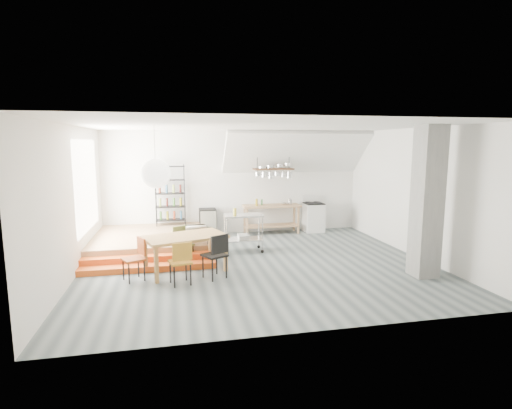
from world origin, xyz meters
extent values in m
plane|color=#4A5456|center=(0.00, 0.00, 0.00)|extent=(8.00, 8.00, 0.00)
cube|color=silver|center=(0.00, 3.50, 1.60)|extent=(8.00, 0.04, 3.20)
cube|color=silver|center=(-4.00, 0.00, 1.60)|extent=(0.04, 7.00, 3.20)
cube|color=silver|center=(4.00, 0.00, 1.60)|extent=(0.04, 7.00, 3.20)
cube|color=white|center=(0.00, 0.00, 3.20)|extent=(8.00, 7.00, 0.02)
cube|color=white|center=(1.80, 2.90, 2.55)|extent=(4.40, 1.44, 1.32)
cube|color=white|center=(-3.98, 1.50, 1.80)|extent=(0.02, 2.50, 2.20)
cube|color=#A47452|center=(-2.50, 2.00, 0.20)|extent=(3.00, 3.00, 0.40)
cube|color=#CE5118|center=(-2.50, 0.05, 0.07)|extent=(3.00, 0.35, 0.13)
cube|color=#CE5118|center=(-2.50, 0.40, 0.13)|extent=(3.00, 0.35, 0.27)
cube|color=slate|center=(3.30, -1.50, 1.60)|extent=(0.50, 0.50, 3.20)
cube|color=#A47452|center=(1.10, 3.15, 0.88)|extent=(1.80, 0.60, 0.06)
cube|color=#A47452|center=(1.10, 3.15, 0.25)|extent=(1.70, 0.55, 0.04)
cube|color=#A47452|center=(1.92, 3.37, 0.43)|extent=(0.06, 0.06, 0.86)
cube|color=#A47452|center=(0.28, 3.37, 0.43)|extent=(0.06, 0.06, 0.86)
cube|color=#A47452|center=(1.92, 2.93, 0.43)|extent=(0.06, 0.06, 0.86)
cube|color=#A47452|center=(0.28, 2.93, 0.43)|extent=(0.06, 0.06, 0.86)
cube|color=white|center=(2.50, 3.15, 0.45)|extent=(0.60, 0.60, 0.90)
cube|color=black|center=(2.50, 3.15, 0.92)|extent=(0.58, 0.58, 0.03)
cube|color=white|center=(2.50, 3.43, 1.05)|extent=(0.60, 0.05, 0.25)
cylinder|color=black|center=(2.64, 3.29, 0.94)|extent=(0.18, 0.18, 0.02)
cylinder|color=black|center=(2.36, 3.29, 0.94)|extent=(0.18, 0.18, 0.02)
cylinder|color=black|center=(2.64, 3.01, 0.94)|extent=(0.18, 0.18, 0.02)
cylinder|color=black|center=(2.36, 3.01, 0.94)|extent=(0.18, 0.18, 0.02)
cube|color=#44281B|center=(1.10, 2.95, 2.05)|extent=(1.20, 0.50, 0.05)
cylinder|color=black|center=(0.60, 2.95, 2.62)|extent=(0.02, 0.02, 1.15)
cylinder|color=black|center=(1.60, 2.95, 2.62)|extent=(0.02, 0.02, 1.15)
cylinder|color=silver|center=(0.60, 2.90, 1.91)|extent=(0.16, 0.16, 0.12)
cylinder|color=silver|center=(0.80, 2.90, 1.89)|extent=(0.20, 0.20, 0.16)
cylinder|color=silver|center=(1.00, 2.90, 1.87)|extent=(0.16, 0.16, 0.20)
cylinder|color=silver|center=(1.20, 2.90, 1.91)|extent=(0.20, 0.20, 0.12)
cylinder|color=silver|center=(1.40, 2.90, 1.89)|extent=(0.16, 0.16, 0.16)
cylinder|color=silver|center=(1.60, 2.90, 1.87)|extent=(0.20, 0.20, 0.20)
cylinder|color=black|center=(-1.58, 3.38, 1.30)|extent=(0.02, 0.02, 1.80)
cylinder|color=black|center=(-2.42, 3.38, 1.30)|extent=(0.02, 0.02, 1.80)
cylinder|color=black|center=(-1.58, 3.02, 1.30)|extent=(0.02, 0.02, 1.80)
cylinder|color=black|center=(-2.42, 3.02, 1.30)|extent=(0.02, 0.02, 1.80)
cube|color=black|center=(-2.00, 3.20, 0.55)|extent=(0.88, 0.38, 0.02)
cube|color=black|center=(-2.00, 3.20, 0.95)|extent=(0.88, 0.38, 0.02)
cube|color=black|center=(-2.00, 3.20, 1.35)|extent=(0.88, 0.38, 0.02)
cube|color=black|center=(-2.00, 3.20, 1.75)|extent=(0.88, 0.38, 0.02)
cube|color=black|center=(-2.00, 3.20, 2.15)|extent=(0.88, 0.38, 0.03)
cylinder|color=#427C31|center=(-2.00, 3.20, 0.69)|extent=(0.07, 0.07, 0.24)
cylinder|color=olive|center=(-2.00, 3.20, 1.09)|extent=(0.07, 0.07, 0.24)
cylinder|color=maroon|center=(-2.00, 3.20, 1.49)|extent=(0.07, 0.07, 0.24)
cube|color=#A47452|center=(-1.40, 0.75, 0.55)|extent=(0.60, 0.40, 0.03)
cylinder|color=black|center=(-1.13, 0.92, 0.47)|extent=(0.02, 0.02, 0.13)
cylinder|color=black|center=(-1.67, 0.92, 0.47)|extent=(0.02, 0.02, 0.13)
cylinder|color=black|center=(-1.13, 0.58, 0.47)|extent=(0.02, 0.02, 0.13)
cylinder|color=black|center=(-1.67, 0.58, 0.47)|extent=(0.02, 0.02, 0.13)
sphere|color=white|center=(-2.25, -0.39, 2.20)|extent=(0.60, 0.60, 0.60)
cube|color=olive|center=(-1.69, -0.20, 0.79)|extent=(1.95, 1.47, 0.06)
cube|color=olive|center=(-1.08, 0.44, 0.38)|extent=(0.10, 0.10, 0.75)
cube|color=olive|center=(-2.55, -0.06, 0.38)|extent=(0.10, 0.10, 0.75)
cube|color=olive|center=(-0.82, -0.34, 0.38)|extent=(0.10, 0.10, 0.75)
cube|color=olive|center=(-2.29, -0.84, 0.38)|extent=(0.10, 0.10, 0.75)
cube|color=#AE761D|center=(-1.82, -0.98, 0.46)|extent=(0.50, 0.50, 0.04)
cube|color=#AE761D|center=(-1.78, -1.16, 0.72)|extent=(0.39, 0.13, 0.36)
cylinder|color=black|center=(-1.94, -1.18, 0.23)|extent=(0.03, 0.03, 0.45)
cylinder|color=black|center=(-1.62, -1.11, 0.23)|extent=(0.03, 0.03, 0.45)
cylinder|color=black|center=(-2.02, -0.86, 0.23)|extent=(0.03, 0.03, 0.45)
cylinder|color=black|center=(-1.70, -0.79, 0.23)|extent=(0.03, 0.03, 0.45)
cube|color=black|center=(-1.10, -0.74, 0.49)|extent=(0.60, 0.60, 0.04)
cube|color=black|center=(-1.01, -0.92, 0.77)|extent=(0.39, 0.24, 0.38)
cylinder|color=black|center=(-1.17, -0.98, 0.24)|extent=(0.03, 0.03, 0.48)
cylinder|color=black|center=(-0.87, -0.81, 0.24)|extent=(0.03, 0.03, 0.48)
cylinder|color=black|center=(-1.34, -0.67, 0.24)|extent=(0.03, 0.03, 0.48)
cylinder|color=black|center=(-1.03, -0.51, 0.24)|extent=(0.03, 0.03, 0.48)
cube|color=#606630|center=(-1.70, 0.53, 0.44)|extent=(0.53, 0.53, 0.04)
cube|color=#606630|center=(-1.79, 0.69, 0.69)|extent=(0.35, 0.21, 0.34)
cylinder|color=black|center=(-1.64, 0.75, 0.22)|extent=(0.03, 0.03, 0.43)
cylinder|color=black|center=(-1.92, 0.60, 0.22)|extent=(0.03, 0.03, 0.43)
cylinder|color=black|center=(-1.49, 0.47, 0.22)|extent=(0.03, 0.03, 0.43)
cylinder|color=black|center=(-1.77, 0.32, 0.22)|extent=(0.03, 0.03, 0.43)
cube|color=#9D4016|center=(-2.76, -0.56, 0.45)|extent=(0.54, 0.54, 0.04)
cube|color=#9D4016|center=(-2.60, -0.48, 0.71)|extent=(0.20, 0.36, 0.35)
cylinder|color=black|center=(-2.54, -0.64, 0.22)|extent=(0.03, 0.03, 0.44)
cylinder|color=black|center=(-2.68, -0.35, 0.22)|extent=(0.03, 0.03, 0.44)
cylinder|color=black|center=(-2.83, -0.78, 0.22)|extent=(0.03, 0.03, 0.44)
cylinder|color=black|center=(-2.97, -0.49, 0.22)|extent=(0.03, 0.03, 0.44)
cube|color=silver|center=(-0.14, 1.20, 0.97)|extent=(1.00, 0.57, 0.04)
cube|color=silver|center=(-0.14, 1.20, 0.33)|extent=(1.00, 0.57, 0.03)
cylinder|color=silver|center=(0.32, 1.43, 0.49)|extent=(0.03, 0.03, 0.94)
sphere|color=black|center=(0.32, 1.43, 0.04)|extent=(0.09, 0.09, 0.09)
cylinder|color=silver|center=(-0.60, 1.45, 0.49)|extent=(0.03, 0.03, 0.94)
sphere|color=black|center=(-0.60, 1.45, 0.04)|extent=(0.09, 0.09, 0.09)
cylinder|color=silver|center=(0.31, 0.95, 0.49)|extent=(0.03, 0.03, 0.94)
sphere|color=black|center=(0.31, 0.95, 0.04)|extent=(0.09, 0.09, 0.09)
cylinder|color=silver|center=(-0.61, 0.97, 0.49)|extent=(0.03, 0.03, 0.94)
sphere|color=black|center=(-0.61, 0.97, 0.04)|extent=(0.09, 0.09, 0.09)
cube|color=black|center=(-0.90, 3.20, 0.42)|extent=(0.50, 0.50, 0.85)
imported|color=beige|center=(-1.40, 0.75, 0.70)|extent=(0.53, 0.38, 0.27)
imported|color=silver|center=(1.52, 3.10, 0.94)|extent=(0.28, 0.28, 0.06)
camera|label=1|loc=(-1.91, -8.87, 2.80)|focal=28.00mm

